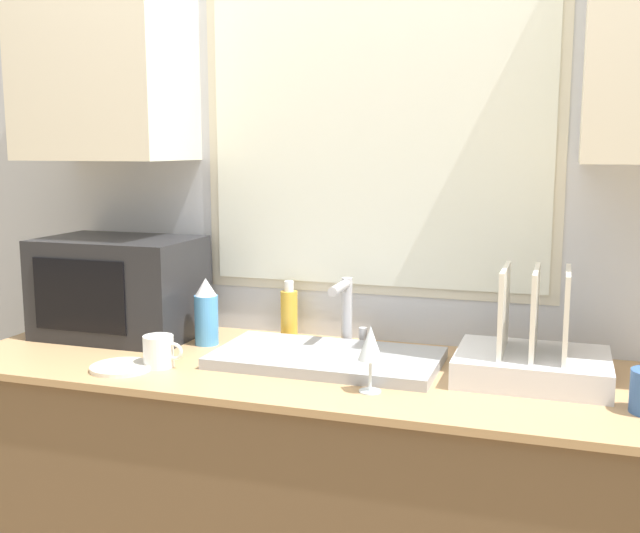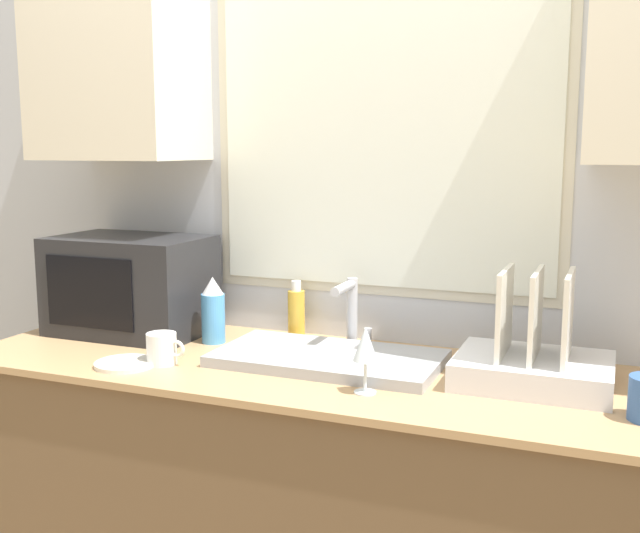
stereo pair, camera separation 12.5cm
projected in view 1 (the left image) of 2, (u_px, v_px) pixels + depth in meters
countertop at (343, 529)px, 2.09m from camera, size 2.18×0.67×0.94m
wall_back at (374, 190)px, 2.24m from camera, size 6.00×0.38×2.60m
sink_basin at (327, 358)px, 2.06m from camera, size 0.62×0.33×0.03m
faucet at (346, 307)px, 2.20m from camera, size 0.08×0.16×0.21m
microwave at (120, 287)px, 2.35m from camera, size 0.48×0.32×0.31m
dish_rack at (533, 357)px, 1.90m from camera, size 0.38×0.30×0.29m
spray_bottle at (206, 313)px, 2.25m from camera, size 0.07×0.07×0.20m
soap_bottle at (289, 313)px, 2.33m from camera, size 0.05×0.05×0.18m
mug_near_sink at (159, 351)px, 2.02m from camera, size 0.11×0.08×0.09m
wine_glass at (370, 345)px, 1.80m from camera, size 0.06×0.06×0.17m
small_plate at (122, 367)px, 2.00m from camera, size 0.17×0.17×0.01m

